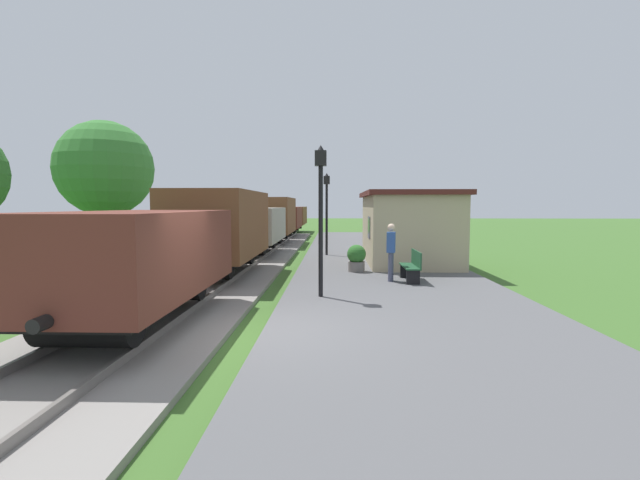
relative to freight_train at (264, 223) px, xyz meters
The scene contains 13 objects.
ground_plane 17.10m from the freight_train, 81.90° to the right, with size 160.00×160.00×0.00m, color #3D6628.
platform_slab 17.82m from the freight_train, 71.63° to the right, with size 6.00×60.00×0.25m, color #565659.
track_ballast 16.92m from the freight_train, 90.00° to the right, with size 3.80×60.00×0.12m, color gray.
rail_near 16.93m from the freight_train, 87.56° to the right, with size 0.07×60.00×0.14m, color slate.
rail_far 16.93m from the freight_train, 92.44° to the right, with size 0.07×60.00×0.14m, color slate.
freight_train is the anchor object (origin of this frame).
station_hut 9.80m from the freight_train, 46.06° to the right, with size 3.50×5.80×2.78m.
bench_near_hut 13.11m from the freight_train, 61.65° to the right, with size 0.42×1.50×0.91m.
person_waiting 12.82m from the freight_train, 64.19° to the right, with size 0.31×0.42×1.71m.
potted_planter 10.70m from the freight_train, 64.12° to the right, with size 0.64×0.64×0.92m.
lamp_post_near 14.39m from the freight_train, 75.61° to the right, with size 0.28×0.28×3.70m.
lamp_post_far 5.85m from the freight_train, 51.39° to the right, with size 0.28×0.28×3.70m.
tree_trackside_far 8.58m from the freight_train, 136.63° to the right, with size 4.06×4.06×6.11m.
Camera 1 is at (1.48, -8.06, 2.49)m, focal length 25.41 mm.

